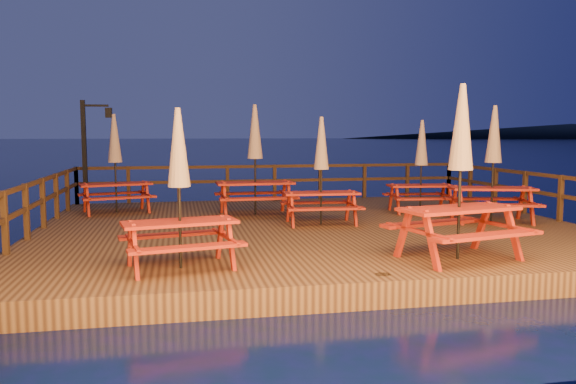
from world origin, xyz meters
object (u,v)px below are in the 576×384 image
object	(u,v)px
lamp_post	(90,143)
picnic_table_1	(255,158)
picnic_table_2	(115,162)
picnic_table_0	(321,169)

from	to	relation	value
lamp_post	picnic_table_1	bearing A→B (deg)	-32.07
lamp_post	picnic_table_1	xyz separation A→B (m)	(4.37, -2.74, -0.35)
lamp_post	picnic_table_2	xyz separation A→B (m)	(0.85, -1.65, -0.47)
picnic_table_2	lamp_post	bearing A→B (deg)	102.30
picnic_table_0	picnic_table_1	bearing A→B (deg)	129.07
lamp_post	picnic_table_0	size ratio (longest dim) A/B	1.23
picnic_table_0	picnic_table_1	distance (m)	2.18
picnic_table_1	picnic_table_2	size ratio (longest dim) A/B	1.09
lamp_post	picnic_table_2	bearing A→B (deg)	-62.76
lamp_post	picnic_table_0	world-z (taller)	lamp_post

